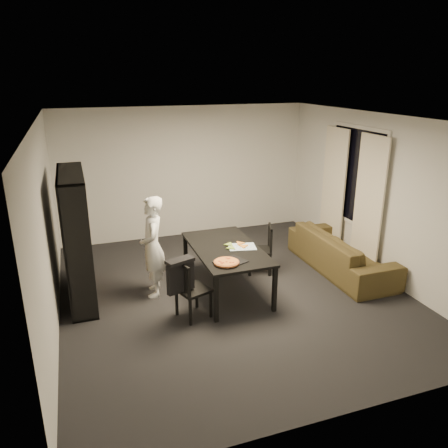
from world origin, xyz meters
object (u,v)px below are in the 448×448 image
object	(u,v)px
baking_tray	(230,262)
person	(153,247)
pepperoni_pizza	(226,262)
chair_left	(188,286)
sofa	(341,252)
chair_right	(264,246)
bookshelf	(77,237)
dining_table	(226,251)

from	to	relation	value
baking_tray	person	bearing A→B (deg)	139.44
pepperoni_pizza	baking_tray	bearing A→B (deg)	28.98
baking_tray	pepperoni_pizza	size ratio (longest dim) A/B	1.14
chair_left	pepperoni_pizza	size ratio (longest dim) A/B	2.40
chair_left	baking_tray	xyz separation A→B (m)	(0.62, 0.06, 0.24)
chair_left	sofa	xyz separation A→B (m)	(2.84, 0.67, -0.16)
chair_right	pepperoni_pizza	size ratio (longest dim) A/B	2.35
person	sofa	size ratio (longest dim) A/B	0.69
baking_tray	pepperoni_pizza	bearing A→B (deg)	-151.02
chair_left	baking_tray	size ratio (longest dim) A/B	2.10
baking_tray	pepperoni_pizza	xyz separation A→B (m)	(-0.07, -0.04, 0.02)
bookshelf	sofa	bearing A→B (deg)	-5.82
sofa	pepperoni_pizza	bearing A→B (deg)	105.86
bookshelf	chair_right	size ratio (longest dim) A/B	2.31
chair_left	baking_tray	world-z (taller)	chair_left
dining_table	baking_tray	distance (m)	0.55
dining_table	person	xyz separation A→B (m)	(-1.05, 0.26, 0.11)
pepperoni_pizza	chair_right	bearing A→B (deg)	44.32
person	bookshelf	bearing A→B (deg)	-94.56
chair_right	dining_table	bearing A→B (deg)	-43.59
person	baking_tray	xyz separation A→B (m)	(0.93, -0.79, -0.04)
chair_right	person	xyz separation A→B (m)	(-1.88, -0.16, 0.29)
chair_left	baking_tray	bearing A→B (deg)	-103.26
chair_left	person	bearing A→B (deg)	0.40
person	chair_left	bearing A→B (deg)	28.18
baking_tray	sofa	distance (m)	2.33
dining_table	sofa	distance (m)	2.12
chair_right	baking_tray	size ratio (longest dim) A/B	2.05
baking_tray	bookshelf	bearing A→B (deg)	152.16
person	sofa	world-z (taller)	person
dining_table	chair_left	xyz separation A→B (m)	(-0.75, -0.59, -0.17)
bookshelf	pepperoni_pizza	world-z (taller)	bookshelf
chair_left	pepperoni_pizza	xyz separation A→B (m)	(0.55, 0.02, 0.26)
bookshelf	person	size ratio (longest dim) A/B	1.25
chair_left	bookshelf	bearing A→B (deg)	31.47
person	baking_tray	distance (m)	1.22
chair_left	dining_table	bearing A→B (deg)	-70.77
person	sofa	bearing A→B (deg)	95.33
person	pepperoni_pizza	size ratio (longest dim) A/B	4.35
chair_right	baking_tray	world-z (taller)	chair_right
chair_right	sofa	world-z (taller)	chair_right
bookshelf	dining_table	world-z (taller)	bookshelf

